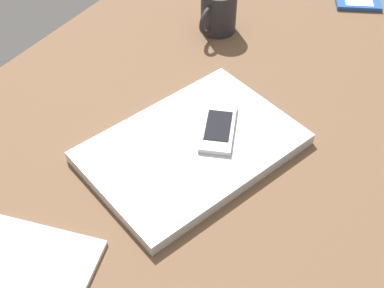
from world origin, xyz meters
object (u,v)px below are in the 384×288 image
Objects in this scene: cell_phone_on_desk at (358,3)px; cell_phone_on_laptop at (218,128)px; coffee_mug at (218,11)px; notepad at (28,269)px; laptop_closed at (192,148)px.

cell_phone_on_laptop is at bearing -4.82° from cell_phone_on_desk.
cell_phone_on_laptop is 1.17× the size of coffee_mug.
coffee_mug reaches higher than cell_phone_on_laptop.
coffee_mug is 64.81cm from notepad.
coffee_mug is at bearing -148.38° from cell_phone_on_laptop.
cell_phone_on_desk is 0.64× the size of notepad.
laptop_closed is at bearing -6.28° from cell_phone_on_desk.
cell_phone_on_laptop is 0.72× the size of notepad.
cell_phone_on_laptop reaches higher than notepad.
cell_phone_on_desk is at bearing 153.75° from notepad.
notepad is (90.44, -13.17, -0.16)cm from cell_phone_on_desk.
laptop_closed is at bearing 24.81° from coffee_mug.
coffee_mug is (26.35, -21.83, 4.05)cm from cell_phone_on_desk.
cell_phone_on_laptop reaches higher than laptop_closed.
cell_phone_on_laptop is at bearing 31.62° from coffee_mug.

